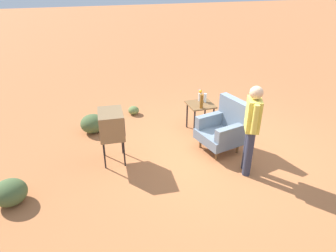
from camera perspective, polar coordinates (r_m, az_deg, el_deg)
ground_plane at (r=6.20m, az=10.00°, el=-4.82°), size 60.00×60.00×0.00m
armchair at (r=6.07m, az=10.64°, el=-0.23°), size 0.91×0.92×1.06m
side_table at (r=6.71m, az=6.17°, el=3.42°), size 0.56×0.56×0.65m
tv_on_stand at (r=5.55m, az=-10.70°, el=0.31°), size 0.63×0.49×1.03m
person_standing at (r=5.26m, az=15.62°, el=0.09°), size 0.52×0.35×1.64m
bottle_short_clear at (r=6.75m, az=7.08°, el=5.34°), size 0.06×0.06×0.20m
bottle_tall_amber at (r=6.42m, az=6.41°, el=4.67°), size 0.07×0.07×0.30m
flower_vase at (r=6.79m, az=6.15°, el=5.96°), size 0.14×0.10×0.27m
shrub_near at (r=7.70m, az=-6.56°, el=2.98°), size 0.28×0.28×0.21m
shrub_far at (r=5.37m, az=-27.85°, el=-11.09°), size 0.52×0.52×0.40m
shrub_lone at (r=6.96m, az=-14.14°, el=0.45°), size 0.54×0.54×0.41m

